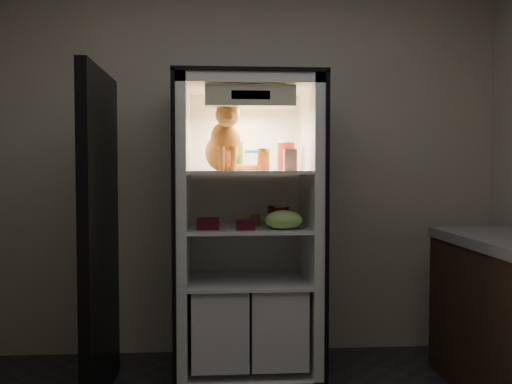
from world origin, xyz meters
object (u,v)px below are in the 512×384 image
salsa_jar (263,159)px  cream_carton (290,160)px  tabby_cat (225,144)px  soda_can_c (280,217)px  parmesan_shaker (238,156)px  berry_box_right (245,225)px  soda_can_a (274,215)px  berry_box_left (208,224)px  refrigerator (247,249)px  soda_can_b (284,216)px  condiment_jar (255,219)px  mayo_tub (251,160)px  pepper_jar (286,155)px  grape_bag (284,220)px

salsa_jar → cream_carton: (0.15, -0.15, -0.00)m
tabby_cat → soda_can_c: size_ratio=3.49×
parmesan_shaker → soda_can_c: (0.26, -0.05, -0.38)m
tabby_cat → berry_box_right: tabby_cat is taller
tabby_cat → soda_can_a: tabby_cat is taller
berry_box_left → berry_box_right: berry_box_left is taller
refrigerator → salsa_jar: size_ratio=13.92×
soda_can_a → soda_can_b: bearing=-5.7°
berry_box_left → condiment_jar: bearing=28.8°
tabby_cat → cream_carton: bearing=-30.7°
soda_can_a → soda_can_c: 0.10m
tabby_cat → soda_can_c: tabby_cat is taller
berry_box_right → soda_can_c: bearing=31.6°
condiment_jar → berry_box_right: condiment_jar is taller
parmesan_shaker → berry_box_right: (0.04, -0.18, -0.41)m
soda_can_b → condiment_jar: bearing=-171.1°
mayo_tub → berry_box_right: (-0.06, -0.33, -0.39)m
parmesan_shaker → soda_can_c: parmesan_shaker is taller
condiment_jar → berry_box_left: (-0.29, -0.16, -0.01)m
parmesan_shaker → cream_carton: 0.36m
pepper_jar → berry_box_right: 0.58m
refrigerator → grape_bag: bearing=-49.4°
grape_bag → berry_box_left: 0.45m
tabby_cat → condiment_jar: bearing=4.9°
cream_carton → soda_can_b: cream_carton is taller
soda_can_a → berry_box_left: soda_can_a is taller
parmesan_shaker → cream_carton: parmesan_shaker is taller
condiment_jar → grape_bag: (0.16, -0.20, 0.01)m
mayo_tub → berry_box_left: (-0.28, -0.29, -0.38)m
mayo_tub → condiment_jar: bearing=-83.1°
salsa_jar → cream_carton: bearing=-45.6°
tabby_cat → parmesan_shaker: tabby_cat is taller
soda_can_c → condiment_jar: 0.16m
mayo_tub → berry_box_right: 0.51m
soda_can_c → refrigerator: bearing=151.7°
parmesan_shaker → berry_box_left: bearing=-141.7°
soda_can_c → tabby_cat: bearing=176.9°
soda_can_b → tabby_cat: bearing=-168.9°
tabby_cat → soda_can_c: 0.56m
refrigerator → parmesan_shaker: size_ratio=10.58×
refrigerator → mayo_tub: bearing=70.2°
salsa_jar → soda_can_b: size_ratio=1.09×
parmesan_shaker → pepper_jar: pepper_jar is taller
salsa_jar → berry_box_left: (-0.34, -0.11, -0.39)m
cream_carton → condiment_jar: size_ratio=1.46×
refrigerator → salsa_jar: bearing=-45.5°
soda_can_a → grape_bag: 0.23m
tabby_cat → grape_bag: tabby_cat is taller
parmesan_shaker → salsa_jar: size_ratio=1.32×
tabby_cat → soda_can_a: 0.55m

